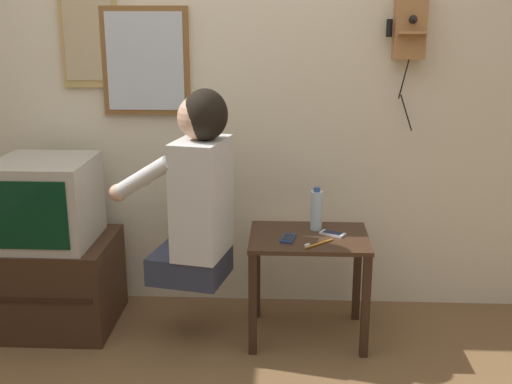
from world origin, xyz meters
TOP-DOWN VIEW (x-y plane):
  - wall_back at (0.00, 1.18)m, footprint 6.80×0.05m
  - side_table at (0.48, 0.73)m, footprint 0.60×0.45m
  - person at (-0.08, 0.67)m, footprint 0.60×0.45m
  - tv_stand at (-0.86, 0.80)m, footprint 0.60×0.56m
  - television at (-0.88, 0.78)m, footprint 0.48×0.49m
  - wall_phone_antique at (0.98, 1.10)m, footprint 0.20×0.18m
  - framed_picture at (-0.71, 1.14)m, footprint 0.31×0.03m
  - wall_mirror at (-0.41, 1.14)m, footprint 0.47×0.03m
  - cell_phone_held at (0.37, 0.68)m, footprint 0.08×0.13m
  - cell_phone_spare at (0.60, 0.76)m, footprint 0.14×0.11m
  - water_bottle at (0.51, 0.83)m, footprint 0.06×0.06m
  - toothbrush at (0.51, 0.60)m, footprint 0.14×0.13m

SIDE VIEW (x-z plane):
  - tv_stand at x=-0.86m, z-range 0.00..0.48m
  - side_table at x=0.48m, z-range 0.17..0.72m
  - cell_phone_held at x=0.37m, z-range 0.55..0.57m
  - cell_phone_spare at x=0.60m, z-range 0.55..0.57m
  - toothbrush at x=0.51m, z-range 0.55..0.57m
  - water_bottle at x=0.51m, z-range 0.55..0.77m
  - television at x=-0.88m, z-range 0.48..0.92m
  - person at x=-0.08m, z-range 0.32..1.29m
  - wall_back at x=0.00m, z-range 0.00..2.55m
  - wall_mirror at x=-0.41m, z-range 1.10..1.67m
  - framed_picture at x=-0.71m, z-range 1.25..1.81m
  - wall_phone_antique at x=0.98m, z-range 1.20..1.97m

